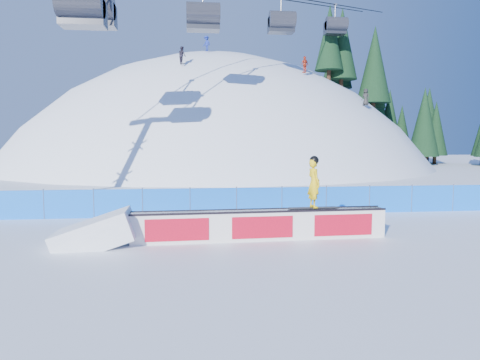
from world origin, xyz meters
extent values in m
plane|color=white|center=(0.00, 0.00, 0.00)|extent=(160.00, 160.00, 0.00)
sphere|color=white|center=(0.00, 42.00, -18.00)|extent=(64.00, 64.00, 64.00)
cylinder|color=#331F14|center=(15.03, 37.15, 10.43)|extent=(0.50, 0.50, 1.40)
cone|color=black|center=(15.03, 37.15, 14.59)|extent=(3.13, 3.13, 7.11)
cylinder|color=#331F14|center=(14.90, 37.10, 10.49)|extent=(0.50, 0.50, 1.40)
cone|color=black|center=(14.90, 37.10, 15.79)|extent=(4.13, 4.13, 9.39)
cylinder|color=#331F14|center=(17.51, 41.96, 9.38)|extent=(0.50, 0.50, 1.40)
cone|color=black|center=(17.51, 41.96, 13.00)|extent=(2.65, 2.65, 6.03)
cylinder|color=#331F14|center=(18.55, 44.58, 8.55)|extent=(0.50, 0.50, 1.40)
cone|color=black|center=(18.55, 44.58, 13.40)|extent=(3.75, 3.75, 8.51)
cylinder|color=#331F14|center=(19.46, 39.03, 7.83)|extent=(0.50, 0.50, 1.40)
cone|color=black|center=(19.46, 39.03, 13.38)|extent=(4.36, 4.36, 9.90)
cylinder|color=#331F14|center=(23.96, 38.05, 3.44)|extent=(0.50, 0.50, 1.40)
cone|color=black|center=(23.96, 38.05, 8.33)|extent=(3.78, 3.78, 8.59)
cylinder|color=#331F14|center=(24.57, 38.67, 2.83)|extent=(0.50, 0.50, 1.40)
cone|color=black|center=(24.57, 38.67, 6.89)|extent=(3.05, 3.05, 6.94)
cylinder|color=#331F14|center=(25.54, 43.31, 1.83)|extent=(0.50, 0.50, 1.40)
cone|color=black|center=(25.54, 43.31, 7.05)|extent=(4.07, 4.07, 9.25)
cylinder|color=#331F14|center=(28.16, 40.48, 0.60)|extent=(0.50, 0.50, 1.40)
cone|color=black|center=(28.16, 40.48, 4.77)|extent=(3.14, 3.14, 7.15)
cylinder|color=#331F14|center=(29.62, 38.23, 0.60)|extent=(0.50, 0.50, 1.40)
cone|color=black|center=(29.62, 38.23, 5.79)|extent=(4.04, 4.04, 9.18)
cylinder|color=#331F14|center=(31.52, 45.12, 0.60)|extent=(0.50, 0.50, 1.40)
cone|color=black|center=(31.52, 45.12, 4.71)|extent=(3.09, 3.09, 7.02)
cylinder|color=#331F14|center=(33.04, 36.86, 0.60)|extent=(0.50, 0.50, 1.40)
cone|color=black|center=(33.04, 36.86, 5.48)|extent=(3.76, 3.76, 8.55)
cylinder|color=#331F14|center=(33.36, 36.52, 0.60)|extent=(0.50, 0.50, 1.40)
cylinder|color=#331F14|center=(34.69, 40.16, 0.60)|extent=(0.50, 0.50, 1.40)
cone|color=black|center=(34.69, 40.16, 5.89)|extent=(4.13, 4.13, 9.38)
cube|color=blue|center=(0.00, 4.50, 0.60)|extent=(22.00, 0.03, 1.20)
cylinder|color=#3A4868|center=(-9.00, 4.50, 0.65)|extent=(0.05, 0.05, 1.30)
cylinder|color=#3A4868|center=(-7.00, 4.50, 0.65)|extent=(0.05, 0.05, 1.30)
cylinder|color=#3A4868|center=(-5.00, 4.50, 0.65)|extent=(0.05, 0.05, 1.30)
cylinder|color=#3A4868|center=(-3.00, 4.50, 0.65)|extent=(0.05, 0.05, 1.30)
cylinder|color=#3A4868|center=(-1.00, 4.50, 0.65)|extent=(0.05, 0.05, 1.30)
cylinder|color=#3A4868|center=(1.00, 4.50, 0.65)|extent=(0.05, 0.05, 1.30)
cylinder|color=#3A4868|center=(3.00, 4.50, 0.65)|extent=(0.05, 0.05, 1.30)
cylinder|color=#3A4868|center=(5.00, 4.50, 0.65)|extent=(0.05, 0.05, 1.30)
cylinder|color=#3A4868|center=(7.00, 4.50, 0.65)|extent=(0.05, 0.05, 1.30)
cylinder|color=#3A4868|center=(9.00, 4.50, 0.65)|extent=(0.05, 0.05, 1.30)
cylinder|color=#2A2B34|center=(-8.75, 10.55, 10.52)|extent=(2.40, 1.50, 1.50)
cylinder|color=#2A2B34|center=(-2.00, 17.93, 12.36)|extent=(2.40, 1.50, 1.50)
cylinder|color=#2A2B34|center=(5.50, 26.13, 14.40)|extent=(2.40, 1.50, 1.50)
cylinder|color=#2A2B34|center=(13.75, 35.15, 16.64)|extent=(2.40, 1.50, 1.50)
cube|color=silver|center=(-0.69, -0.20, 0.47)|extent=(8.34, 0.81, 0.94)
cube|color=gray|center=(-0.69, -0.20, 0.96)|extent=(8.26, 0.83, 0.04)
cube|color=black|center=(-0.68, -0.47, 0.97)|extent=(8.32, 0.32, 0.06)
cube|color=black|center=(-0.70, 0.08, 0.97)|extent=(8.32, 0.32, 0.06)
cube|color=red|center=(-0.68, -0.47, 0.47)|extent=(7.90, 0.29, 0.70)
cube|color=red|center=(-0.70, 0.07, 0.47)|extent=(7.90, 0.29, 0.70)
cube|color=black|center=(1.08, -0.14, 1.02)|extent=(1.67, 0.36, 0.03)
imported|color=yellow|center=(1.08, -0.14, 1.84)|extent=(0.49, 0.65, 1.61)
sphere|color=black|center=(1.08, -0.14, 2.59)|extent=(0.30, 0.30, 0.30)
imported|color=black|center=(-3.74, 27.83, 11.27)|extent=(0.90, 0.99, 1.65)
imported|color=#B52F19|center=(8.51, 29.26, 10.92)|extent=(1.03, 0.87, 1.65)
imported|color=navy|center=(-1.20, 34.42, 13.89)|extent=(1.15, 1.22, 1.65)
imported|color=black|center=(14.35, 27.68, 7.58)|extent=(0.89, 0.96, 1.65)
camera|label=1|loc=(-2.89, -13.75, 3.22)|focal=32.00mm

